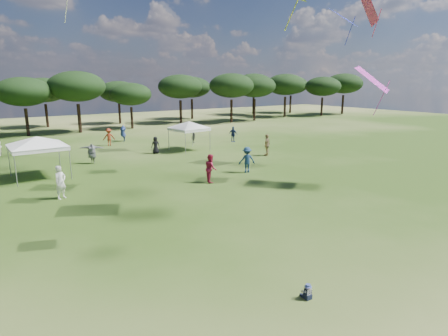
# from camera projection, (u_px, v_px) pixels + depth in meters

# --- Properties ---
(ground) EXTENTS (140.00, 140.00, 0.00)m
(ground) POSITION_uv_depth(u_px,v_px,m) (370.00, 330.00, 9.78)
(ground) COLOR #335018
(ground) RESTS_ON ground
(tree_line) EXTENTS (108.78, 17.63, 7.77)m
(tree_line) POSITION_uv_depth(u_px,v_px,m) (64.00, 88.00, 48.13)
(tree_line) COLOR black
(tree_line) RESTS_ON ground
(tent_left) EXTENTS (6.84, 6.84, 3.09)m
(tent_left) POSITION_uv_depth(u_px,v_px,m) (37.00, 138.00, 24.63)
(tent_left) COLOR gray
(tent_left) RESTS_ON ground
(tent_right) EXTENTS (5.92, 5.92, 3.00)m
(tent_right) POSITION_uv_depth(u_px,v_px,m) (189.00, 123.00, 34.68)
(tent_right) COLOR gray
(tent_right) RESTS_ON ground
(toddler) EXTENTS (0.32, 0.35, 0.47)m
(toddler) POSITION_uv_depth(u_px,v_px,m) (307.00, 292.00, 11.17)
(toddler) COLOR black
(toddler) RESTS_ON ground
(festival_crowd) EXTENTS (28.78, 21.57, 1.88)m
(festival_crowd) POSITION_uv_depth(u_px,v_px,m) (103.00, 152.00, 29.68)
(festival_crowd) COLOR navy
(festival_crowd) RESTS_ON ground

